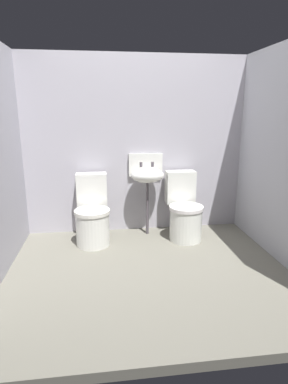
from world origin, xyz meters
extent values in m
cube|color=slate|center=(0.00, 0.00, -0.04)|extent=(3.10, 2.50, 0.08)
cube|color=#AFABB5|center=(0.00, 1.10, 1.08)|extent=(3.10, 0.10, 2.15)
cube|color=#A8A9B1|center=(1.40, 0.10, 1.08)|extent=(0.10, 2.30, 2.15)
cylinder|color=white|center=(-0.55, 0.61, 0.19)|extent=(0.39, 0.39, 0.38)
cylinder|color=white|center=(-0.55, 0.61, 0.40)|extent=(0.41, 0.41, 0.04)
cube|color=white|center=(-0.55, 0.91, 0.58)|extent=(0.36, 0.19, 0.40)
cylinder|color=white|center=(0.55, 0.61, 0.19)|extent=(0.38, 0.38, 0.38)
cylinder|color=white|center=(0.55, 0.61, 0.40)|extent=(0.40, 0.40, 0.04)
cube|color=white|center=(0.54, 0.91, 0.58)|extent=(0.36, 0.18, 0.40)
cylinder|color=#4E484F|center=(0.12, 0.86, 0.33)|extent=(0.04, 0.04, 0.66)
ellipsoid|color=white|center=(0.12, 0.86, 0.75)|extent=(0.40, 0.32, 0.18)
cube|color=white|center=(0.12, 1.03, 0.85)|extent=(0.42, 0.04, 0.28)
cylinder|color=#4E484F|center=(0.05, 0.92, 0.87)|extent=(0.04, 0.04, 0.06)
cylinder|color=#4E484F|center=(0.19, 0.92, 0.87)|extent=(0.04, 0.04, 0.06)
camera|label=1|loc=(-0.41, -2.81, 1.51)|focal=29.41mm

